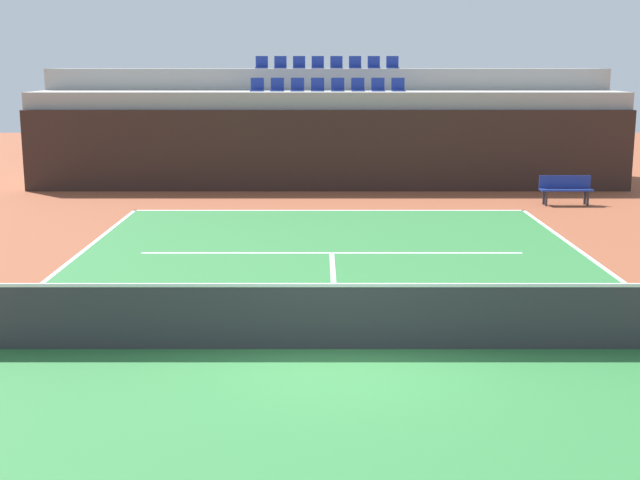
% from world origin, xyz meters
% --- Properties ---
extents(ground_plane, '(80.00, 80.00, 0.00)m').
position_xyz_m(ground_plane, '(0.00, 0.00, 0.00)').
color(ground_plane, brown).
extents(court_surface, '(11.00, 24.00, 0.01)m').
position_xyz_m(court_surface, '(0.00, 0.00, 0.01)').
color(court_surface, '#2D7238').
rests_on(court_surface, ground_plane).
extents(baseline_far, '(11.00, 0.10, 0.00)m').
position_xyz_m(baseline_far, '(0.00, 11.95, 0.01)').
color(baseline_far, white).
rests_on(baseline_far, court_surface).
extents(service_line_far, '(8.26, 0.10, 0.00)m').
position_xyz_m(service_line_far, '(0.00, 6.40, 0.01)').
color(service_line_far, white).
rests_on(service_line_far, court_surface).
extents(centre_service_line, '(0.10, 6.40, 0.00)m').
position_xyz_m(centre_service_line, '(0.00, 3.20, 0.01)').
color(centre_service_line, white).
rests_on(centre_service_line, court_surface).
extents(back_wall, '(19.57, 0.30, 2.60)m').
position_xyz_m(back_wall, '(0.00, 15.84, 1.30)').
color(back_wall, black).
rests_on(back_wall, ground_plane).
extents(stands_tier_lower, '(19.57, 2.40, 3.14)m').
position_xyz_m(stands_tier_lower, '(0.00, 17.19, 1.57)').
color(stands_tier_lower, '#9E9E99').
rests_on(stands_tier_lower, ground_plane).
extents(stands_tier_upper, '(19.57, 2.40, 3.88)m').
position_xyz_m(stands_tier_upper, '(0.00, 19.59, 1.94)').
color(stands_tier_upper, '#9E9E99').
rests_on(stands_tier_upper, ground_plane).
extents(seating_row_lower, '(5.14, 0.44, 0.44)m').
position_xyz_m(seating_row_lower, '(-0.00, 17.29, 3.27)').
color(seating_row_lower, navy).
rests_on(seating_row_lower, stands_tier_lower).
extents(seating_row_upper, '(5.14, 0.44, 0.44)m').
position_xyz_m(seating_row_upper, '(-0.00, 19.69, 4.00)').
color(seating_row_upper, navy).
rests_on(seating_row_upper, stands_tier_upper).
extents(tennis_net, '(11.08, 0.08, 1.07)m').
position_xyz_m(tennis_net, '(0.00, 0.00, 0.51)').
color(tennis_net, black).
rests_on(tennis_net, court_surface).
extents(player_bench, '(1.50, 0.40, 0.85)m').
position_xyz_m(player_bench, '(6.89, 13.00, 0.51)').
color(player_bench, navy).
rests_on(player_bench, ground_plane).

